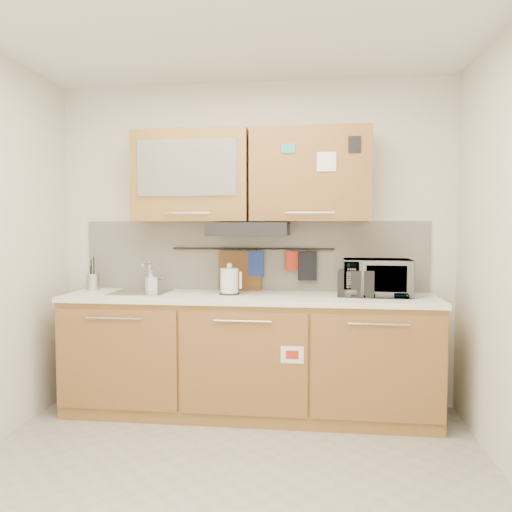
# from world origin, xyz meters

# --- Properties ---
(floor) EXTENTS (3.20, 3.20, 0.00)m
(floor) POSITION_xyz_m (0.00, 0.00, 0.00)
(floor) COLOR #9E9993
(floor) RESTS_ON ground
(wall_back) EXTENTS (3.20, 0.00, 3.20)m
(wall_back) POSITION_xyz_m (0.00, 1.50, 1.30)
(wall_back) COLOR silver
(wall_back) RESTS_ON ground
(base_cabinet) EXTENTS (2.80, 0.64, 0.88)m
(base_cabinet) POSITION_xyz_m (0.00, 1.19, 0.41)
(base_cabinet) COLOR #A57A3A
(base_cabinet) RESTS_ON floor
(countertop) EXTENTS (2.82, 0.62, 0.04)m
(countertop) POSITION_xyz_m (0.00, 1.19, 0.90)
(countertop) COLOR white
(countertop) RESTS_ON base_cabinet
(backsplash) EXTENTS (2.80, 0.02, 0.56)m
(backsplash) POSITION_xyz_m (0.00, 1.49, 1.20)
(backsplash) COLOR silver
(backsplash) RESTS_ON countertop
(upper_cabinets) EXTENTS (1.82, 0.37, 0.70)m
(upper_cabinets) POSITION_xyz_m (-0.00, 1.32, 1.83)
(upper_cabinets) COLOR #A57A3A
(upper_cabinets) RESTS_ON wall_back
(range_hood) EXTENTS (0.60, 0.46, 0.10)m
(range_hood) POSITION_xyz_m (0.00, 1.25, 1.42)
(range_hood) COLOR black
(range_hood) RESTS_ON upper_cabinets
(sink) EXTENTS (0.42, 0.40, 0.26)m
(sink) POSITION_xyz_m (-0.85, 1.21, 0.92)
(sink) COLOR silver
(sink) RESTS_ON countertop
(utensil_rail) EXTENTS (1.30, 0.02, 0.02)m
(utensil_rail) POSITION_xyz_m (0.00, 1.45, 1.26)
(utensil_rail) COLOR black
(utensil_rail) RESTS_ON backsplash
(utensil_crock) EXTENTS (0.13, 0.13, 0.27)m
(utensil_crock) POSITION_xyz_m (-1.30, 1.33, 0.99)
(utensil_crock) COLOR #B9B9BE
(utensil_crock) RESTS_ON countertop
(kettle) EXTENTS (0.17, 0.15, 0.24)m
(kettle) POSITION_xyz_m (-0.15, 1.21, 1.02)
(kettle) COLOR silver
(kettle) RESTS_ON countertop
(toaster) EXTENTS (0.28, 0.20, 0.20)m
(toaster) POSITION_xyz_m (0.81, 1.19, 1.02)
(toaster) COLOR black
(toaster) RESTS_ON countertop
(microwave) EXTENTS (0.50, 0.35, 0.27)m
(microwave) POSITION_xyz_m (0.97, 1.26, 1.06)
(microwave) COLOR #999999
(microwave) RESTS_ON countertop
(soap_bottle) EXTENTS (0.11, 0.11, 0.17)m
(soap_bottle) POSITION_xyz_m (-0.80, 1.30, 1.00)
(soap_bottle) COLOR #999999
(soap_bottle) RESTS_ON countertop
(cutting_board) EXTENTS (0.34, 0.03, 0.42)m
(cutting_board) POSITION_xyz_m (-0.10, 1.44, 1.03)
(cutting_board) COLOR brown
(cutting_board) RESTS_ON utensil_rail
(oven_mitt) EXTENTS (0.12, 0.03, 0.20)m
(oven_mitt) POSITION_xyz_m (0.03, 1.44, 1.14)
(oven_mitt) COLOR navy
(oven_mitt) RESTS_ON utensil_rail
(dark_pouch) EXTENTS (0.15, 0.06, 0.23)m
(dark_pouch) POSITION_xyz_m (0.44, 1.44, 1.13)
(dark_pouch) COLOR black
(dark_pouch) RESTS_ON utensil_rail
(pot_holder) EXTENTS (0.12, 0.05, 0.15)m
(pot_holder) POSITION_xyz_m (0.32, 1.44, 1.17)
(pot_holder) COLOR #B62B18
(pot_holder) RESTS_ON utensil_rail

